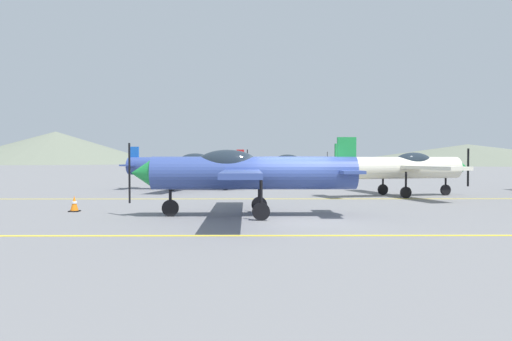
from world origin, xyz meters
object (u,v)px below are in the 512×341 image
(airplane_near, at_px, (245,172))
(car_sedan, at_px, (403,169))
(airplane_mid, at_px, (403,167))
(airplane_back, at_px, (280,163))
(airplane_far, at_px, (186,165))
(traffic_cone_side, at_px, (74,204))

(airplane_near, bearing_deg, car_sedan, 64.44)
(airplane_mid, height_order, airplane_back, same)
(airplane_back, height_order, car_sedan, airplane_back)
(airplane_near, distance_m, airplane_back, 24.09)
(airplane_back, xyz_separation_m, car_sedan, (12.96, 8.50, -0.67))
(airplane_near, height_order, car_sedan, airplane_near)
(car_sedan, bearing_deg, airplane_far, -135.67)
(airplane_mid, distance_m, airplane_back, 16.54)
(airplane_back, relative_size, traffic_cone_side, 15.18)
(traffic_cone_side, bearing_deg, airplane_far, 78.68)
(airplane_mid, distance_m, traffic_cone_side, 15.89)
(traffic_cone_side, bearing_deg, airplane_back, 68.49)
(car_sedan, distance_m, traffic_cone_side, 37.94)
(airplane_near, relative_size, airplane_back, 1.00)
(car_sedan, bearing_deg, airplane_near, -115.56)
(airplane_near, height_order, airplane_far, same)
(airplane_back, relative_size, car_sedan, 2.00)
(traffic_cone_side, bearing_deg, car_sedan, 54.85)
(airplane_far, bearing_deg, airplane_near, -73.83)
(airplane_near, relative_size, car_sedan, 1.99)
(airplane_mid, relative_size, airplane_back, 1.00)
(airplane_near, bearing_deg, traffic_cone_side, 167.24)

